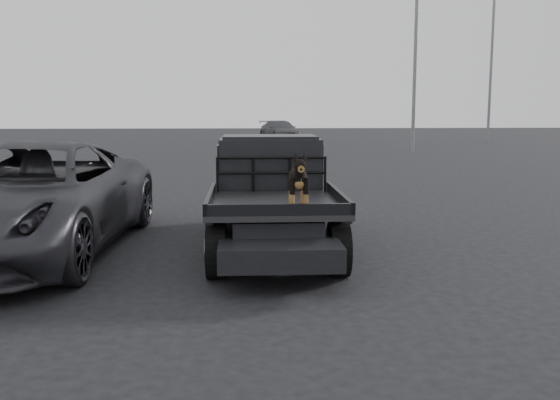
{
  "coord_description": "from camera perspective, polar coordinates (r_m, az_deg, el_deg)",
  "views": [
    {
      "loc": [
        0.35,
        -8.13,
        2.29
      ],
      "look_at": [
        0.79,
        -0.46,
        1.14
      ],
      "focal_mm": 40.0,
      "sensor_mm": 36.0,
      "label": 1
    }
  ],
  "objects": [
    {
      "name": "floodlight_far",
      "position": [
        43.6,
        18.98,
        16.27
      ],
      "size": [
        1.08,
        0.28,
        15.82
      ],
      "color": "slate",
      "rests_on": "ground"
    },
    {
      "name": "floodlight_mid",
      "position": [
        32.8,
        12.36,
        15.64
      ],
      "size": [
        1.08,
        0.28,
        11.77
      ],
      "color": "slate",
      "rests_on": "ground"
    },
    {
      "name": "distant_car_b",
      "position": [
        42.98,
        0.03,
        6.36
      ],
      "size": [
        3.1,
        5.03,
        1.36
      ],
      "primitive_type": "imported",
      "rotation": [
        0.0,
        0.0,
        0.27
      ],
      "color": "#47464B",
      "rests_on": "ground"
    },
    {
      "name": "ground",
      "position": [
        8.45,
        -5.59,
        -7.25
      ],
      "size": [
        120.0,
        120.0,
        0.0
      ],
      "primitive_type": "plane",
      "color": "black",
      "rests_on": "ground"
    },
    {
      "name": "dog",
      "position": [
        8.38,
        1.66,
        1.65
      ],
      "size": [
        0.32,
        0.6,
        0.74
      ],
      "primitive_type": null,
      "color": "black",
      "rests_on": "flatbed_ute"
    },
    {
      "name": "ute_cab",
      "position": [
        10.91,
        -0.95,
        3.62
      ],
      "size": [
        1.72,
        1.3,
        0.88
      ],
      "primitive_type": null,
      "color": "black",
      "rests_on": "flatbed_ute"
    },
    {
      "name": "headache_rack",
      "position": [
        10.18,
        -0.78,
        2.34
      ],
      "size": [
        1.8,
        0.08,
        0.55
      ],
      "primitive_type": null,
      "color": "black",
      "rests_on": "flatbed_ute"
    },
    {
      "name": "parked_suv",
      "position": [
        10.47,
        -22.24,
        0.11
      ],
      "size": [
        3.22,
        6.44,
        1.75
      ],
      "primitive_type": "imported",
      "rotation": [
        0.0,
        0.0,
        -0.05
      ],
      "color": "#2E2D33",
      "rests_on": "ground"
    },
    {
      "name": "flatbed_ute",
      "position": [
        10.09,
        -0.72,
        -1.94
      ],
      "size": [
        2.0,
        5.4,
        0.92
      ],
      "primitive_type": null,
      "color": "black",
      "rests_on": "ground"
    }
  ]
}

